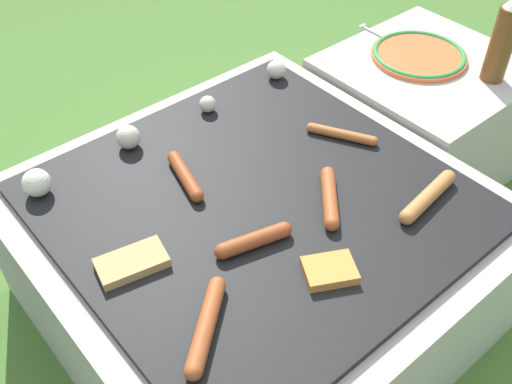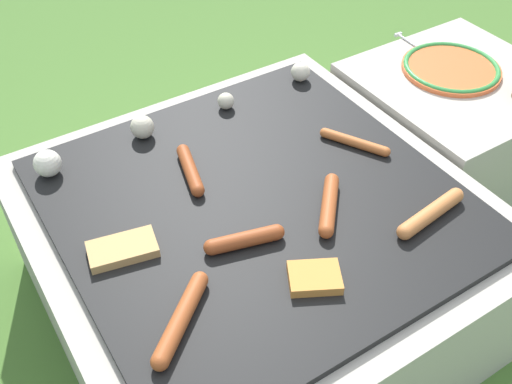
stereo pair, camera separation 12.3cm
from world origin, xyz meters
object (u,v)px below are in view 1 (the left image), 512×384
sausage_front_center (428,196)px  plate_colorful (419,55)px  fork_utensil (382,36)px  condiment_bottle (503,41)px

sausage_front_center → plate_colorful: (0.45, 0.38, -0.01)m
sausage_front_center → fork_utensil: size_ratio=1.01×
plate_colorful → fork_utensil: bearing=86.6°
condiment_bottle → fork_utensil: 0.35m
plate_colorful → condiment_bottle: (0.06, -0.19, 0.10)m
plate_colorful → fork_utensil: 0.14m
plate_colorful → condiment_bottle: 0.23m
condiment_bottle → fork_utensil: condiment_bottle is taller
sausage_front_center → plate_colorful: size_ratio=0.73×
condiment_bottle → fork_utensil: bearing=99.2°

